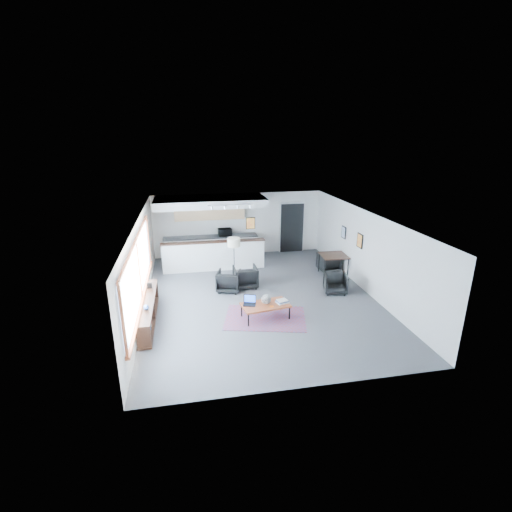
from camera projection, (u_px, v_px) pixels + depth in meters
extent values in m
cube|color=#4A4A4C|center=(259.00, 297.00, 11.76)|extent=(7.00, 9.00, 0.01)
cube|color=white|center=(260.00, 216.00, 10.93)|extent=(7.00, 9.00, 0.01)
cube|color=silver|center=(238.00, 224.00, 15.54)|extent=(7.00, 0.01, 2.60)
cube|color=silver|center=(306.00, 332.00, 7.15)|extent=(7.00, 0.01, 2.60)
cube|color=silver|center=(141.00, 265.00, 10.72)|extent=(0.01, 9.00, 2.60)
cube|color=silver|center=(366.00, 251.00, 11.97)|extent=(0.01, 9.00, 2.60)
cube|color=#8CBFFF|center=(138.00, 270.00, 9.82)|extent=(0.02, 5.80, 1.55)
cube|color=brown|center=(142.00, 297.00, 10.08)|extent=(0.10, 5.95, 0.06)
cube|color=brown|center=(136.00, 241.00, 9.57)|extent=(0.06, 5.95, 0.06)
cube|color=brown|center=(123.00, 322.00, 7.12)|extent=(0.06, 0.06, 1.60)
cube|color=brown|center=(139.00, 270.00, 9.82)|extent=(0.06, 0.06, 1.60)
cube|color=brown|center=(148.00, 240.00, 12.53)|extent=(0.06, 0.06, 1.60)
cube|color=#311A11|center=(148.00, 301.00, 10.04)|extent=(0.35, 3.00, 0.05)
cube|color=#311A11|center=(150.00, 320.00, 10.22)|extent=(0.35, 3.00, 0.05)
cube|color=#311A11|center=(144.00, 338.00, 8.78)|extent=(0.33, 0.04, 0.55)
cube|color=#311A11|center=(149.00, 310.00, 10.13)|extent=(0.33, 0.04, 0.55)
cube|color=#311A11|center=(152.00, 289.00, 11.48)|extent=(0.33, 0.04, 0.55)
cube|color=#3359A5|center=(145.00, 340.00, 8.97)|extent=(0.18, 0.04, 0.20)
cube|color=silver|center=(145.00, 336.00, 9.12)|extent=(0.18, 0.04, 0.22)
cube|color=maroon|center=(146.00, 332.00, 9.28)|extent=(0.18, 0.04, 0.24)
cube|color=#311A11|center=(147.00, 330.00, 9.44)|extent=(0.18, 0.04, 0.20)
cube|color=#3359A5|center=(147.00, 326.00, 9.60)|extent=(0.18, 0.04, 0.22)
cube|color=silver|center=(148.00, 323.00, 9.75)|extent=(0.18, 0.04, 0.24)
cube|color=maroon|center=(148.00, 320.00, 9.92)|extent=(0.18, 0.04, 0.20)
cube|color=#311A11|center=(149.00, 317.00, 10.07)|extent=(0.18, 0.04, 0.22)
cube|color=#3359A5|center=(149.00, 314.00, 10.23)|extent=(0.18, 0.03, 0.24)
cube|color=silver|center=(150.00, 312.00, 10.39)|extent=(0.18, 0.03, 0.20)
cube|color=maroon|center=(150.00, 309.00, 10.55)|extent=(0.18, 0.03, 0.22)
cube|color=#311A11|center=(151.00, 306.00, 10.70)|extent=(0.18, 0.04, 0.24)
cube|color=black|center=(150.00, 286.00, 10.75)|extent=(0.14, 0.02, 0.18)
sphere|color=#264C99|center=(146.00, 307.00, 9.45)|extent=(0.14, 0.14, 0.14)
cube|color=white|center=(214.00, 256.00, 13.88)|extent=(3.80, 0.25, 1.10)
cube|color=#311A11|center=(213.00, 242.00, 13.70)|extent=(3.85, 0.32, 0.04)
cube|color=white|center=(211.00, 247.00, 15.26)|extent=(3.80, 0.60, 0.90)
cube|color=#2D2D2D|center=(211.00, 237.00, 15.12)|extent=(3.82, 0.62, 0.04)
cube|color=tan|center=(209.00, 211.00, 14.93)|extent=(2.80, 0.35, 0.70)
cube|color=white|center=(210.00, 202.00, 14.12)|extent=(4.20, 1.80, 0.30)
cube|color=black|center=(251.00, 223.00, 13.76)|extent=(0.35, 0.03, 0.45)
cube|color=orange|center=(251.00, 223.00, 13.75)|extent=(0.30, 0.01, 0.40)
cube|color=black|center=(292.00, 228.00, 15.95)|extent=(1.00, 0.12, 2.10)
cube|color=white|center=(280.00, 228.00, 15.87)|extent=(0.06, 0.10, 2.10)
cube|color=white|center=(303.00, 227.00, 16.05)|extent=(0.06, 0.10, 2.10)
cube|color=white|center=(292.00, 203.00, 15.62)|extent=(1.10, 0.10, 0.06)
cube|color=silver|center=(230.00, 205.00, 12.88)|extent=(1.60, 0.04, 0.04)
cylinder|color=silver|center=(212.00, 208.00, 12.79)|extent=(0.07, 0.07, 0.09)
cylinder|color=silver|center=(225.00, 207.00, 12.87)|extent=(0.07, 0.07, 0.09)
cylinder|color=silver|center=(238.00, 207.00, 12.95)|extent=(0.07, 0.07, 0.09)
cylinder|color=silver|center=(250.00, 206.00, 13.03)|extent=(0.07, 0.07, 0.09)
cube|color=black|center=(360.00, 241.00, 12.26)|extent=(0.03, 0.38, 0.48)
cube|color=orange|center=(359.00, 241.00, 12.25)|extent=(0.00, 0.32, 0.42)
cube|color=black|center=(344.00, 232.00, 13.48)|extent=(0.03, 0.34, 0.44)
cube|color=#859FC5|center=(343.00, 232.00, 13.48)|extent=(0.00, 0.28, 0.38)
cube|color=#5F324A|center=(265.00, 318.00, 10.41)|extent=(2.53, 2.01, 0.01)
cube|color=brown|center=(265.00, 305.00, 10.28)|extent=(1.40, 0.90, 0.05)
cube|color=black|center=(248.00, 320.00, 9.89)|extent=(0.03, 0.03, 0.38)
cube|color=black|center=(242.00, 311.00, 10.43)|extent=(0.03, 0.03, 0.38)
cube|color=black|center=(289.00, 313.00, 10.28)|extent=(0.03, 0.03, 0.38)
cube|color=black|center=(281.00, 304.00, 10.81)|extent=(0.03, 0.03, 0.38)
cube|color=black|center=(269.00, 311.00, 10.03)|extent=(1.23, 0.22, 0.03)
cube|color=black|center=(262.00, 302.00, 10.56)|extent=(1.23, 0.22, 0.03)
cube|color=black|center=(249.00, 305.00, 10.24)|extent=(0.40, 0.33, 0.02)
cube|color=black|center=(250.00, 299.00, 10.32)|extent=(0.34, 0.16, 0.22)
cube|color=blue|center=(250.00, 299.00, 10.31)|extent=(0.31, 0.13, 0.19)
sphere|color=gray|center=(266.00, 299.00, 10.27)|extent=(0.27, 0.27, 0.27)
cube|color=silver|center=(282.00, 302.00, 10.36)|extent=(0.38, 0.34, 0.04)
cube|color=#3359A5|center=(282.00, 301.00, 10.35)|extent=(0.34, 0.31, 0.03)
cube|color=silver|center=(282.00, 300.00, 10.32)|extent=(0.32, 0.28, 0.03)
cube|color=#E5590C|center=(272.00, 306.00, 10.14)|extent=(0.12, 0.12, 0.01)
imported|color=black|center=(229.00, 280.00, 12.11)|extent=(0.89, 0.86, 0.74)
imported|color=black|center=(245.00, 276.00, 12.40)|extent=(0.78, 0.73, 0.79)
cylinder|color=black|center=(235.00, 280.00, 13.08)|extent=(0.28, 0.28, 0.03)
cylinder|color=black|center=(234.00, 262.00, 12.87)|extent=(0.02, 0.02, 1.30)
cylinder|color=#F4EBC9|center=(234.00, 242.00, 12.64)|extent=(0.47, 0.47, 0.29)
cube|color=#311A11|center=(334.00, 255.00, 13.32)|extent=(0.96, 0.96, 0.04)
cylinder|color=black|center=(326.00, 270.00, 13.01)|extent=(0.04, 0.04, 0.73)
cylinder|color=black|center=(319.00, 262.00, 13.77)|extent=(0.04, 0.04, 0.73)
cylinder|color=black|center=(348.00, 269.00, 13.11)|extent=(0.04, 0.04, 0.73)
cylinder|color=black|center=(340.00, 261.00, 13.87)|extent=(0.04, 0.04, 0.73)
imported|color=black|center=(335.00, 284.00, 11.97)|extent=(0.71, 0.68, 0.61)
imported|color=black|center=(329.00, 263.00, 13.86)|extent=(0.65, 0.62, 0.63)
imported|color=black|center=(225.00, 231.00, 15.16)|extent=(0.56, 0.35, 0.36)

